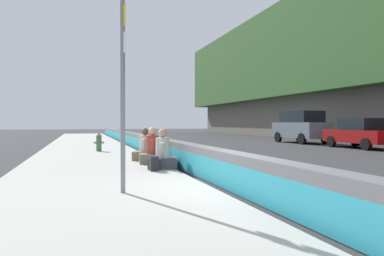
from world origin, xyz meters
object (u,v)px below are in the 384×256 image
at_px(route_sign_post, 123,82).
at_px(parked_car_fourth, 301,127).
at_px(parked_car_third, 361,133).
at_px(backpack, 154,164).
at_px(fire_hydrant, 99,141).
at_px(seated_person_foreground, 162,156).
at_px(seated_person_rear, 145,150).
at_px(seated_person_middle, 152,152).

bearing_deg(route_sign_post, parked_car_fourth, -41.88).
bearing_deg(parked_car_third, parked_car_fourth, 1.00).
distance_m(backpack, parked_car_third, 15.19).
distance_m(route_sign_post, fire_hydrant, 10.71).
bearing_deg(seated_person_foreground, parked_car_third, -62.40).
distance_m(parked_car_third, parked_car_fourth, 5.80).
distance_m(route_sign_post, seated_person_rear, 6.35).
relative_size(backpack, parked_car_fourth, 0.08).
height_order(route_sign_post, seated_person_rear, route_sign_post).
height_order(backpack, parked_car_fourth, parked_car_fourth).
height_order(seated_person_foreground, parked_car_fourth, parked_car_fourth).
relative_size(parked_car_third, parked_car_fourth, 0.94).
xyz_separation_m(route_sign_post, parked_car_third, (10.25, -14.48, -1.35)).
bearing_deg(fire_hydrant, route_sign_post, 179.70).
bearing_deg(route_sign_post, seated_person_rear, -13.39).
bearing_deg(seated_person_rear, parked_car_third, -71.80).
distance_m(backpack, parked_car_fourth, 18.61).
distance_m(seated_person_foreground, seated_person_middle, 1.35).
height_order(seated_person_rear, backpack, seated_person_rear).
distance_m(seated_person_foreground, parked_car_third, 14.65).
bearing_deg(seated_person_middle, seated_person_rear, 2.67).
bearing_deg(parked_car_third, backpack, 118.70).
relative_size(seated_person_middle, parked_car_fourth, 0.24).
bearing_deg(backpack, seated_person_middle, -9.24).
bearing_deg(route_sign_post, fire_hydrant, -0.30).
distance_m(fire_hydrant, parked_car_fourth, 15.34).
xyz_separation_m(seated_person_middle, backpack, (-1.86, 0.30, -0.17)).
bearing_deg(parked_car_third, seated_person_rear, 108.20).
distance_m(seated_person_foreground, backpack, 0.63).
bearing_deg(backpack, parked_car_fourth, -45.28).
distance_m(fire_hydrant, parked_car_third, 14.43).
height_order(route_sign_post, backpack, route_sign_post).
bearing_deg(fire_hydrant, seated_person_rear, -163.62).
relative_size(route_sign_post, seated_person_rear, 3.19).
xyz_separation_m(seated_person_foreground, seated_person_middle, (1.35, 0.04, 0.01)).
xyz_separation_m(route_sign_post, parked_car_fourth, (16.04, -14.38, -1.03)).
relative_size(seated_person_rear, backpack, 2.82).
xyz_separation_m(fire_hydrant, backpack, (-7.63, -1.11, -0.25)).
distance_m(fire_hydrant, seated_person_foreground, 7.27).
xyz_separation_m(seated_person_foreground, parked_car_fourth, (12.58, -12.88, 0.69)).
height_order(seated_person_foreground, seated_person_rear, seated_person_foreground).
bearing_deg(fire_hydrant, backpack, -171.70).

